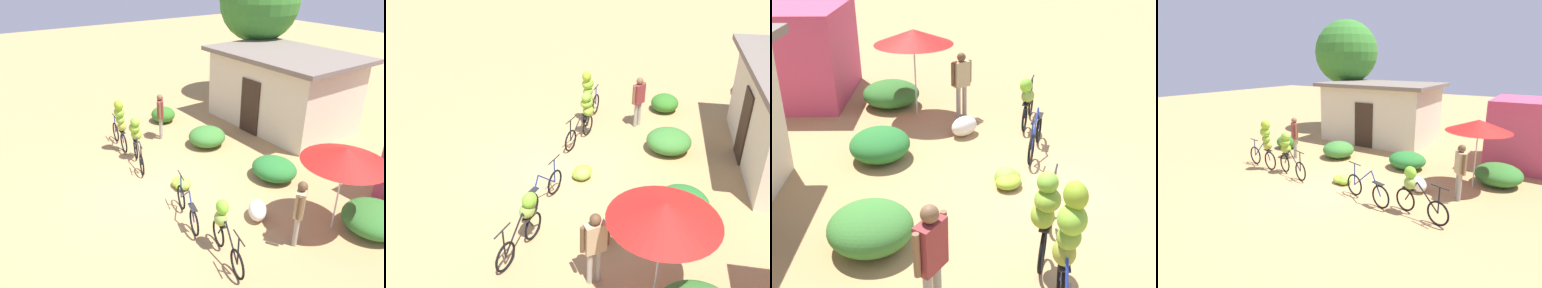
# 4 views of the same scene
# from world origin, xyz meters

# --- Properties ---
(ground_plane) EXTENTS (60.00, 60.00, 0.00)m
(ground_plane) POSITION_xyz_m (0.00, 0.00, 0.00)
(ground_plane) COLOR tan
(building_low) EXTENTS (5.38, 3.71, 2.78)m
(building_low) POSITION_xyz_m (-1.50, 6.52, 1.41)
(building_low) COLOR beige
(building_low) RESTS_ON ground
(tree_behind_building) EXTENTS (3.46, 3.46, 5.96)m
(tree_behind_building) POSITION_xyz_m (-4.53, 8.01, 4.21)
(tree_behind_building) COLOR brown
(tree_behind_building) RESTS_ON ground
(hedge_bush_front_left) EXTENTS (0.98, 0.92, 0.59)m
(hedge_bush_front_left) POSITION_xyz_m (-4.24, 2.86, 0.29)
(hedge_bush_front_left) COLOR #327223
(hedge_bush_front_left) RESTS_ON ground
(hedge_bush_front_right) EXTENTS (1.25, 1.27, 0.66)m
(hedge_bush_front_right) POSITION_xyz_m (-1.51, 2.97, 0.33)
(hedge_bush_front_right) COLOR #3B7930
(hedge_bush_front_right) RESTS_ON ground
(hedge_bush_mid) EXTENTS (1.34, 1.23, 0.62)m
(hedge_bush_mid) POSITION_xyz_m (1.36, 3.26, 0.31)
(hedge_bush_mid) COLOR #27702D
(hedge_bush_mid) RESTS_ON ground
(hedge_bush_by_door) EXTENTS (1.44, 1.48, 0.67)m
(hedge_bush_by_door) POSITION_xyz_m (4.38, 3.41, 0.34)
(hedge_bush_by_door) COLOR #30702B
(hedge_bush_by_door) RESTS_ON ground
(market_umbrella) EXTENTS (1.90, 1.90, 2.14)m
(market_umbrella) POSITION_xyz_m (3.79, 2.70, 1.96)
(market_umbrella) COLOR beige
(market_umbrella) RESTS_ON ground
(bicycle_leftmost) EXTENTS (1.65, 0.46, 1.80)m
(bicycle_leftmost) POSITION_xyz_m (-2.91, 0.43, 1.03)
(bicycle_leftmost) COLOR black
(bicycle_leftmost) RESTS_ON ground
(bicycle_near_pile) EXTENTS (1.66, 0.67, 1.45)m
(bicycle_near_pile) POSITION_xyz_m (-1.87, 0.48, 0.86)
(bicycle_near_pile) COLOR black
(bicycle_near_pile) RESTS_ON ground
(bicycle_center_loaded) EXTENTS (1.66, 0.56, 0.99)m
(bicycle_center_loaded) POSITION_xyz_m (1.56, 0.05, 0.35)
(bicycle_center_loaded) COLOR black
(bicycle_center_loaded) RESTS_ON ground
(bicycle_by_shop) EXTENTS (1.57, 0.59, 1.24)m
(bicycle_by_shop) POSITION_xyz_m (2.94, 0.04, 0.70)
(bicycle_by_shop) COLOR black
(bicycle_by_shop) RESTS_ON ground
(banana_pile_on_ground) EXTENTS (0.81, 0.68, 0.30)m
(banana_pile_on_ground) POSITION_xyz_m (0.25, 0.77, 0.13)
(banana_pile_on_ground) COLOR #84B43D
(banana_pile_on_ground) RESTS_ON ground
(produce_sack) EXTENTS (0.81, 0.80, 0.44)m
(produce_sack) POSITION_xyz_m (2.47, 1.52, 0.22)
(produce_sack) COLOR silver
(produce_sack) RESTS_ON ground
(person_vendor) EXTENTS (0.49, 0.39, 1.64)m
(person_vendor) POSITION_xyz_m (-2.95, 1.99, 1.00)
(person_vendor) COLOR gray
(person_vendor) RESTS_ON ground
(person_bystander) EXTENTS (0.39, 0.50, 1.61)m
(person_bystander) POSITION_xyz_m (3.64, 1.57, 0.98)
(person_bystander) COLOR gray
(person_bystander) RESTS_ON ground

